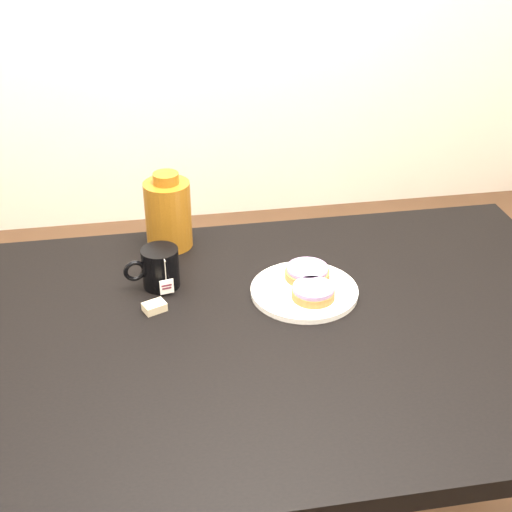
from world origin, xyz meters
name	(u,v)px	position (x,y,z in m)	size (l,w,h in m)	color
table	(271,360)	(0.00, 0.00, 0.67)	(1.40, 0.90, 0.75)	black
plate	(304,290)	(0.09, 0.11, 0.76)	(0.23, 0.23, 0.02)	white
bagel_back	(307,273)	(0.11, 0.15, 0.78)	(0.14, 0.14, 0.03)	brown
bagel_front	(313,292)	(0.10, 0.07, 0.78)	(0.13, 0.13, 0.03)	brown
mug	(160,268)	(-0.21, 0.19, 0.80)	(0.13, 0.09, 0.09)	black
teabag_pouch	(155,307)	(-0.23, 0.10, 0.76)	(0.04, 0.03, 0.02)	#C6B793
bagel_package	(168,213)	(-0.18, 0.37, 0.84)	(0.12, 0.12, 0.19)	#60350C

